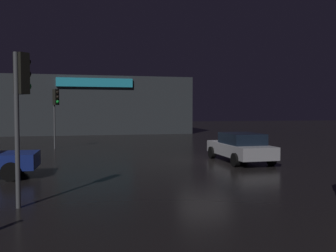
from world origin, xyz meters
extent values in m
plane|color=black|center=(0.00, 0.00, 0.00)|extent=(120.00, 120.00, 0.00)
cube|color=#33383D|center=(-4.74, 24.02, 2.97)|extent=(20.08, 9.06, 5.93)
cube|color=#33CCF2|center=(-4.74, 19.34, 5.20)|extent=(7.37, 0.24, 0.86)
cylinder|color=#595B60|center=(-7.38, -7.04, 1.96)|extent=(0.12, 0.12, 3.92)
cube|color=black|center=(-7.27, -6.93, 3.40)|extent=(0.41, 0.41, 1.04)
sphere|color=black|center=(-7.15, -6.82, 3.71)|extent=(0.20, 0.20, 0.20)
sphere|color=black|center=(-7.15, -6.82, 3.40)|extent=(0.20, 0.20, 0.20)
sphere|color=#19D13F|center=(-7.15, -6.82, 3.09)|extent=(0.20, 0.20, 0.20)
cylinder|color=#595B60|center=(-7.63, 7.31, 1.91)|extent=(0.10, 0.10, 3.81)
cube|color=black|center=(-7.52, 7.20, 3.31)|extent=(0.41, 0.41, 1.00)
sphere|color=black|center=(-7.40, 7.09, 3.61)|extent=(0.20, 0.20, 0.20)
sphere|color=black|center=(-7.40, 7.09, 3.31)|extent=(0.20, 0.20, 0.20)
sphere|color=#19D13F|center=(-7.40, 7.09, 3.01)|extent=(0.20, 0.20, 0.20)
cylinder|color=black|center=(-8.22, -1.60, 0.33)|extent=(0.67, 0.24, 0.66)
cylinder|color=black|center=(-8.27, -3.31, 0.33)|extent=(0.67, 0.24, 0.66)
cube|color=#B7B7BF|center=(1.54, -0.66, 0.59)|extent=(1.81, 4.36, 0.57)
cube|color=black|center=(1.54, -0.89, 1.13)|extent=(1.60, 2.18, 0.51)
cylinder|color=black|center=(0.64, 0.76, 0.30)|extent=(0.23, 0.61, 0.60)
cylinder|color=black|center=(2.38, 0.78, 0.30)|extent=(0.23, 0.61, 0.60)
cylinder|color=black|center=(0.69, -2.10, 0.30)|extent=(0.23, 0.61, 0.60)
cylinder|color=black|center=(2.43, -2.07, 0.30)|extent=(0.23, 0.61, 0.60)
camera|label=1|loc=(-5.71, -16.61, 2.47)|focal=38.27mm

